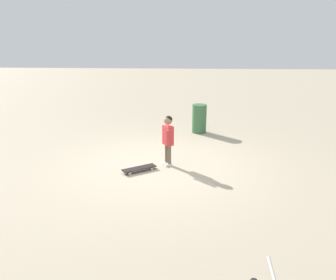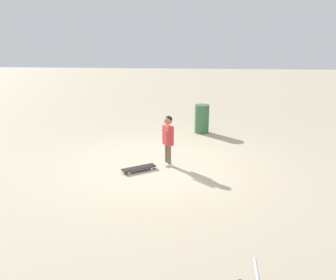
{
  "view_description": "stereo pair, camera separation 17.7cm",
  "coord_description": "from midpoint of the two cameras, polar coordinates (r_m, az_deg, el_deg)",
  "views": [
    {
      "loc": [
        0.6,
        -6.38,
        2.51
      ],
      "look_at": [
        0.18,
        0.01,
        0.55
      ],
      "focal_mm": 34.76,
      "sensor_mm": 36.0,
      "label": 1
    },
    {
      "loc": [
        0.78,
        -6.36,
        2.51
      ],
      "look_at": [
        0.18,
        0.01,
        0.55
      ],
      "focal_mm": 34.76,
      "sensor_mm": 36.0,
      "label": 2
    }
  ],
  "objects": [
    {
      "name": "ground_plane",
      "position": [
        6.88,
        -0.79,
        -4.38
      ],
      "size": [
        50.0,
        50.0,
        0.0
      ],
      "primitive_type": "plane",
      "color": "tan"
    },
    {
      "name": "child_person",
      "position": [
        6.67,
        0.75,
        0.87
      ],
      "size": [
        0.27,
        0.41,
        1.06
      ],
      "color": "brown",
      "rests_on": "ground"
    },
    {
      "name": "skateboard",
      "position": [
        6.57,
        -4.37,
        -4.92
      ],
      "size": [
        0.68,
        0.55,
        0.07
      ],
      "color": "black",
      "rests_on": "ground"
    },
    {
      "name": "trash_bin",
      "position": [
        9.24,
        6.5,
        3.71
      ],
      "size": [
        0.4,
        0.4,
        0.8
      ],
      "primitive_type": "cylinder",
      "color": "#38663D",
      "rests_on": "ground"
    }
  ]
}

